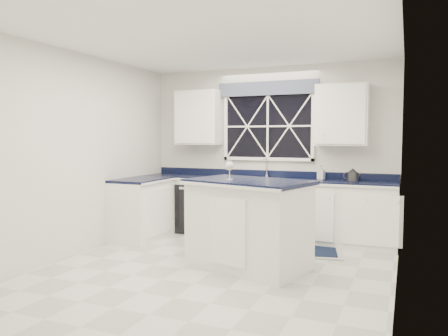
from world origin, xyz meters
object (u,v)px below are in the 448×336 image
at_px(faucet, 266,167).
at_px(wine_glass, 230,166).
at_px(island, 248,224).
at_px(kettle, 353,175).
at_px(soap_bottle, 321,172).
at_px(dishwasher, 199,207).

relative_size(faucet, wine_glass, 1.31).
bearing_deg(wine_glass, island, 15.45).
relative_size(faucet, kettle, 1.17).
bearing_deg(wine_glass, soap_bottle, 66.71).
xyz_separation_m(faucet, island, (0.33, -1.79, -0.56)).
relative_size(dishwasher, island, 0.51).
bearing_deg(dishwasher, faucet, 10.02).
distance_m(faucet, soap_bottle, 0.89).
bearing_deg(kettle, faucet, 164.21).
bearing_deg(soap_bottle, wine_glass, -113.29).
xyz_separation_m(dishwasher, wine_glass, (1.21, -1.66, 0.82)).
xyz_separation_m(island, wine_glass, (-0.22, -0.06, 0.69)).
bearing_deg(island, dishwasher, 147.76).
height_order(faucet, wine_glass, wine_glass).
bearing_deg(island, faucet, 116.45).
relative_size(kettle, wine_glass, 1.12).
height_order(faucet, kettle, faucet).
height_order(dishwasher, kettle, kettle).
height_order(island, soap_bottle, soap_bottle).
relative_size(island, wine_glass, 7.00).
xyz_separation_m(wine_glass, soap_bottle, (0.77, 1.79, -0.18)).
xyz_separation_m(faucet, soap_bottle, (0.88, -0.07, -0.05)).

